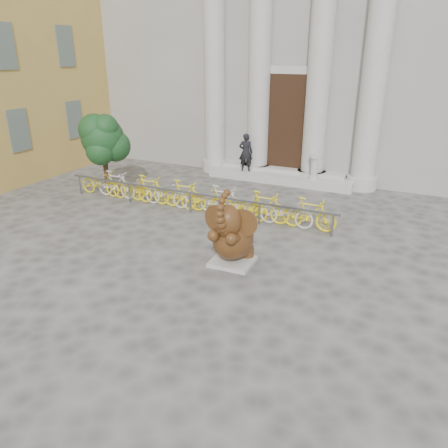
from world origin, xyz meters
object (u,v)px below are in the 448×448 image
at_px(elephant_statue, 232,237).
at_px(tree, 103,139).
at_px(bike_rack, 193,196).
at_px(pedestrian, 246,152).

xyz_separation_m(elephant_statue, tree, (-6.54, 3.19, 1.34)).
xyz_separation_m(bike_rack, pedestrian, (0.12, 4.28, 0.64)).
xyz_separation_m(elephant_statue, pedestrian, (-2.71, 7.35, 0.38)).
distance_m(elephant_statue, pedestrian, 7.84).
bearing_deg(elephant_statue, bike_rack, 131.06).
bearing_deg(tree, pedestrian, 47.32).
bearing_deg(tree, bike_rack, -1.84).
bearing_deg(elephant_statue, tree, 152.44).
bearing_deg(pedestrian, elephant_statue, 94.68).
relative_size(bike_rack, tree, 3.28).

